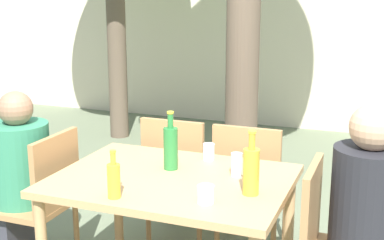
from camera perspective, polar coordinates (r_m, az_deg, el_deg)
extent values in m
cube|color=beige|center=(6.89, 12.21, 10.54)|extent=(10.00, 0.08, 2.80)
cylinder|color=brown|center=(4.52, 5.47, 9.16)|extent=(0.28, 0.28, 2.79)
cylinder|color=brown|center=(6.43, -7.99, 6.91)|extent=(0.22, 0.22, 2.00)
cube|color=tan|center=(2.92, -2.13, -6.47)|extent=(1.26, 0.94, 0.04)
cylinder|color=tan|center=(3.64, -7.89, -8.85)|extent=(0.06, 0.06, 0.73)
cylinder|color=tan|center=(3.28, 10.26, -11.58)|extent=(0.06, 0.06, 0.73)
cube|color=#A87A4C|center=(3.49, -16.78, -8.70)|extent=(0.44, 0.44, 0.04)
cube|color=#A87A4C|center=(3.29, -14.30, -5.39)|extent=(0.04, 0.44, 0.45)
cylinder|color=#A87A4C|center=(3.83, -17.07, -10.53)|extent=(0.04, 0.04, 0.44)
cylinder|color=#A87A4C|center=(3.62, -12.22, -11.67)|extent=(0.04, 0.04, 0.44)
cube|color=#A87A4C|center=(2.75, 12.62, -9.17)|extent=(0.04, 0.44, 0.45)
cube|color=#A87A4C|center=(3.80, -0.90, -6.23)|extent=(0.44, 0.44, 0.04)
cube|color=#A87A4C|center=(3.54, -2.13, -3.57)|extent=(0.44, 0.04, 0.45)
cylinder|color=#A87A4C|center=(3.99, 2.71, -8.89)|extent=(0.04, 0.04, 0.44)
cylinder|color=#A87A4C|center=(4.11, -2.37, -8.16)|extent=(0.04, 0.04, 0.44)
cylinder|color=#A87A4C|center=(3.66, 0.79, -11.05)|extent=(0.04, 0.04, 0.44)
cylinder|color=#A87A4C|center=(3.80, -4.68, -10.14)|extent=(0.04, 0.04, 0.44)
cube|color=#A87A4C|center=(3.65, 6.53, -7.17)|extent=(0.44, 0.44, 0.04)
cube|color=#A87A4C|center=(3.38, 5.78, -4.48)|extent=(0.44, 0.04, 0.45)
cylinder|color=#A87A4C|center=(3.87, 9.92, -9.81)|extent=(0.04, 0.04, 0.44)
cylinder|color=#A87A4C|center=(3.95, 4.45, -9.13)|extent=(0.04, 0.04, 0.44)
cylinder|color=#A87A4C|center=(3.53, 8.67, -12.17)|extent=(0.04, 0.04, 0.44)
cylinder|color=#A87A4C|center=(3.62, 2.68, -11.34)|extent=(0.04, 0.04, 0.44)
cube|color=#383842|center=(3.73, -19.77, -11.10)|extent=(0.40, 0.33, 0.47)
cylinder|color=#337F5B|center=(3.44, -17.88, -4.40)|extent=(0.37, 0.37, 0.50)
sphere|color=#936B51|center=(3.35, -18.31, 1.18)|extent=(0.21, 0.21, 0.21)
cylinder|color=#232328|center=(2.71, 18.18, -8.61)|extent=(0.35, 0.35, 0.56)
sphere|color=tan|center=(2.59, 18.82, -0.74)|extent=(0.22, 0.22, 0.22)
cylinder|color=gold|center=(2.66, 6.33, -5.53)|extent=(0.08, 0.08, 0.23)
cylinder|color=gold|center=(2.61, 6.42, -2.28)|extent=(0.03, 0.03, 0.08)
cylinder|color=gold|center=(2.60, 6.44, -1.29)|extent=(0.04, 0.04, 0.01)
cylinder|color=gold|center=(2.63, -8.33, -6.48)|extent=(0.06, 0.06, 0.17)
cylinder|color=gold|center=(2.60, -8.42, -4.10)|extent=(0.03, 0.03, 0.06)
cylinder|color=gold|center=(2.59, -8.45, -3.34)|extent=(0.03, 0.03, 0.01)
cylinder|color=#287A38|center=(3.01, -2.29, -3.07)|extent=(0.08, 0.08, 0.24)
cylinder|color=#287A38|center=(2.96, -2.32, -0.09)|extent=(0.03, 0.03, 0.08)
cylinder|color=gold|center=(2.95, -2.33, 0.81)|extent=(0.04, 0.04, 0.01)
cylinder|color=silver|center=(2.92, 4.77, -4.76)|extent=(0.06, 0.06, 0.13)
cylinder|color=white|center=(3.18, 1.80, -3.42)|extent=(0.07, 0.07, 0.10)
cylinder|color=white|center=(2.56, 1.47, -7.92)|extent=(0.08, 0.08, 0.09)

